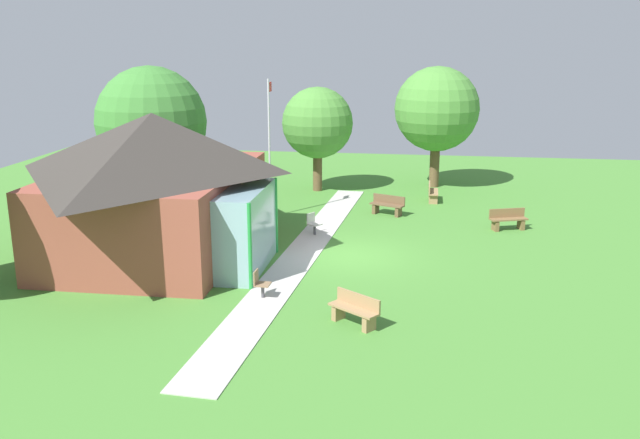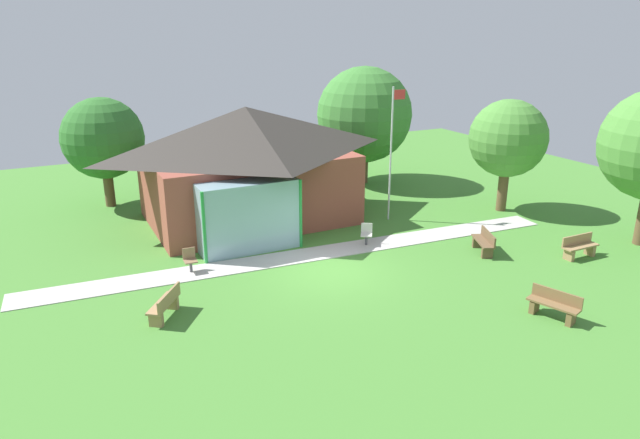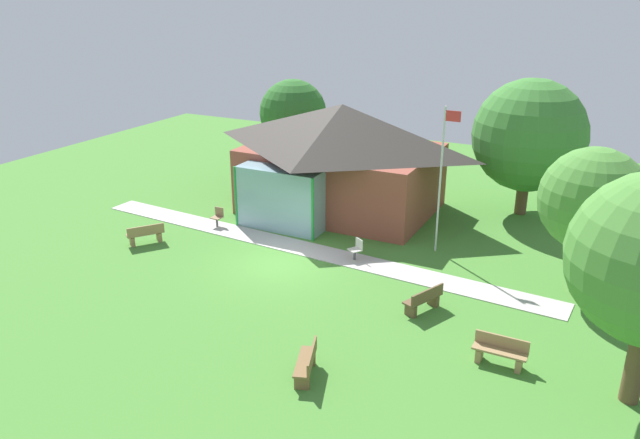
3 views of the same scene
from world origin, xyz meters
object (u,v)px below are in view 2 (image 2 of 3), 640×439
(flagpole, at_px, (392,149))
(patio_chair_west, at_px, (190,261))
(bench_mid_left, at_px, (165,305))
(tree_behind_pavilion_right, at_px, (364,115))
(bench_front_right, at_px, (554,305))
(tree_behind_pavilion_left, at_px, (103,139))
(pavilion, at_px, (247,163))
(tree_east_hedge, at_px, (508,139))
(bench_mid_right, at_px, (484,243))
(bench_lawn_far_right, at_px, (579,247))
(patio_chair_lawn_spare, at_px, (366,235))

(flagpole, relative_size, patio_chair_west, 6.78)
(bench_mid_left, relative_size, tree_behind_pavilion_right, 0.24)
(bench_front_right, height_order, tree_behind_pavilion_left, tree_behind_pavilion_left)
(pavilion, xyz_separation_m, bench_front_right, (4.97, -12.55, -2.20))
(pavilion, distance_m, tree_east_hedge, 11.74)
(tree_east_hedge, xyz_separation_m, tree_behind_pavilion_left, (-16.29, 8.92, -0.12))
(tree_east_hedge, bearing_deg, bench_mid_right, -139.50)
(bench_front_right, height_order, tree_east_hedge, tree_east_hedge)
(pavilion, distance_m, bench_mid_right, 10.39)
(bench_front_right, bearing_deg, pavilion, 2.45)
(bench_mid_left, bearing_deg, flagpole, -30.59)
(tree_behind_pavilion_right, height_order, tree_behind_pavilion_left, tree_behind_pavilion_right)
(bench_front_right, relative_size, patio_chair_west, 1.82)
(pavilion, bearing_deg, bench_lawn_far_right, -45.21)
(flagpole, relative_size, bench_front_right, 3.73)
(pavilion, xyz_separation_m, bench_mid_right, (6.67, -7.65, -2.20))
(patio_chair_lawn_spare, bearing_deg, bench_front_right, 136.96)
(patio_chair_west, bearing_deg, tree_east_hedge, -175.86)
(bench_lawn_far_right, bearing_deg, bench_mid_right, -33.91)
(bench_front_right, height_order, tree_behind_pavilion_right, tree_behind_pavilion_right)
(tree_behind_pavilion_right, relative_size, tree_east_hedge, 1.21)
(bench_lawn_far_right, height_order, patio_chair_lawn_spare, patio_chair_lawn_spare)
(patio_chair_lawn_spare, distance_m, tree_behind_pavilion_right, 10.10)
(patio_chair_west, bearing_deg, bench_lawn_far_right, 160.97)
(pavilion, bearing_deg, flagpole, -25.74)
(patio_chair_west, xyz_separation_m, tree_behind_pavilion_right, (11.62, 7.80, 3.29))
(patio_chair_lawn_spare, height_order, tree_behind_pavilion_left, tree_behind_pavilion_left)
(tree_east_hedge, bearing_deg, bench_lawn_far_right, -105.01)
(bench_mid_left, xyz_separation_m, tree_behind_pavilion_left, (0.05, 12.41, 2.85))
(patio_chair_lawn_spare, bearing_deg, bench_lawn_far_right, 177.28)
(pavilion, height_order, tree_east_hedge, tree_east_hedge)
(tree_behind_pavilion_right, bearing_deg, bench_lawn_far_right, -82.49)
(bench_lawn_far_right, relative_size, tree_east_hedge, 0.29)
(bench_lawn_far_right, relative_size, tree_behind_pavilion_left, 0.29)
(bench_mid_left, distance_m, patio_chair_west, 3.30)
(flagpole, height_order, bench_mid_right, flagpole)
(tree_east_hedge, height_order, tree_behind_pavilion_left, tree_behind_pavilion_left)
(pavilion, relative_size, bench_mid_left, 6.40)
(bench_mid_right, height_order, tree_behind_pavilion_left, tree_behind_pavilion_left)
(flagpole, bearing_deg, bench_mid_left, -156.67)
(patio_chair_lawn_spare, relative_size, tree_east_hedge, 0.17)
(bench_mid_left, bearing_deg, tree_east_hedge, -41.86)
(pavilion, bearing_deg, tree_east_hedge, -19.52)
(flagpole, relative_size, tree_behind_pavilion_left, 1.13)
(flagpole, distance_m, bench_front_right, 10.26)
(bench_lawn_far_right, bearing_deg, tree_east_hedge, -104.64)
(tree_behind_pavilion_left, bearing_deg, bench_mid_left, -90.24)
(pavilion, height_order, flagpole, flagpole)
(pavilion, bearing_deg, bench_front_right, -68.41)
(bench_mid_left, bearing_deg, bench_lawn_far_right, -62.31)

